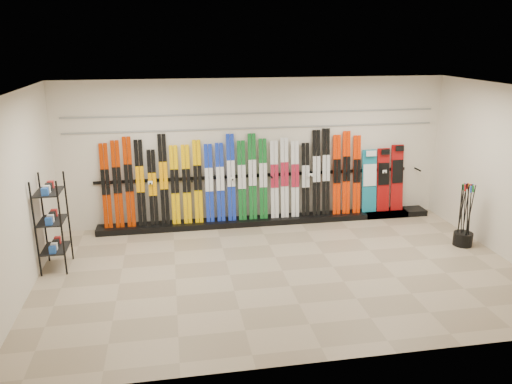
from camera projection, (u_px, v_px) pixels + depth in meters
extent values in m
plane|color=gray|center=(282.00, 271.00, 8.40)|extent=(8.00, 8.00, 0.00)
plane|color=beige|center=(257.00, 152.00, 10.31)|extent=(8.00, 0.00, 8.00)
plane|color=beige|center=(17.00, 199.00, 7.29)|extent=(0.00, 5.00, 5.00)
plane|color=beige|center=(509.00, 174.00, 8.61)|extent=(0.00, 5.00, 5.00)
plane|color=silver|center=(285.00, 90.00, 7.51)|extent=(8.00, 8.00, 0.00)
cube|color=black|center=(269.00, 220.00, 10.56)|extent=(8.00, 0.40, 0.12)
cube|color=#A42600|center=(106.00, 186.00, 9.81)|extent=(0.17, 0.22, 1.68)
cube|color=#A42600|center=(117.00, 184.00, 9.84)|extent=(0.17, 0.23, 1.73)
cube|color=#A42600|center=(129.00, 182.00, 9.87)|extent=(0.17, 0.24, 1.80)
cube|color=black|center=(140.00, 183.00, 9.91)|extent=(0.17, 0.23, 1.73)
cube|color=black|center=(153.00, 188.00, 9.97)|extent=(0.17, 0.21, 1.53)
cube|color=black|center=(164.00, 180.00, 9.98)|extent=(0.17, 0.24, 1.83)
cube|color=#F0B100|center=(175.00, 185.00, 10.03)|extent=(0.17, 0.21, 1.60)
cube|color=#F0B100|center=(187.00, 184.00, 10.07)|extent=(0.17, 0.21, 1.60)
cube|color=#F0B100|center=(198.00, 182.00, 10.10)|extent=(0.17, 0.22, 1.69)
cube|color=#142FAF|center=(209.00, 183.00, 10.15)|extent=(0.17, 0.21, 1.60)
cube|color=#142FAF|center=(220.00, 183.00, 10.19)|extent=(0.17, 0.22, 1.61)
cube|color=#142FAF|center=(231.00, 178.00, 10.21)|extent=(0.17, 0.24, 1.79)
cube|color=#125F22|center=(242.00, 181.00, 10.26)|extent=(0.17, 0.22, 1.64)
cube|color=#125F22|center=(252.00, 177.00, 10.28)|extent=(0.17, 0.24, 1.78)
cube|color=#125F22|center=(263.00, 179.00, 10.33)|extent=(0.17, 0.22, 1.67)
cube|color=silver|center=(274.00, 180.00, 10.37)|extent=(0.17, 0.22, 1.62)
cube|color=silver|center=(285.00, 178.00, 10.40)|extent=(0.17, 0.22, 1.67)
cube|color=silver|center=(295.00, 179.00, 10.45)|extent=(0.17, 0.21, 1.60)
cube|color=black|center=(306.00, 180.00, 10.49)|extent=(0.17, 0.21, 1.55)
cube|color=black|center=(316.00, 173.00, 10.50)|extent=(0.17, 0.24, 1.81)
cube|color=black|center=(326.00, 172.00, 10.54)|extent=(0.17, 0.24, 1.83)
cube|color=red|center=(337.00, 175.00, 10.59)|extent=(0.17, 0.23, 1.69)
cube|color=red|center=(346.00, 173.00, 10.62)|extent=(0.17, 0.23, 1.77)
cube|color=red|center=(357.00, 175.00, 10.67)|extent=(0.17, 0.22, 1.67)
cube|color=#14728C|center=(369.00, 181.00, 10.77)|extent=(0.32, 0.21, 1.35)
cube|color=#990C0C|center=(383.00, 180.00, 10.82)|extent=(0.28, 0.21, 1.37)
cube|color=#990C0C|center=(397.00, 178.00, 10.87)|extent=(0.27, 0.22, 1.43)
cube|color=black|center=(52.00, 223.00, 8.28)|extent=(0.40, 0.60, 1.61)
cylinder|color=black|center=(463.00, 239.00, 9.40)|extent=(0.35, 0.35, 0.25)
cylinder|color=black|center=(464.00, 213.00, 9.33)|extent=(0.16, 0.11, 1.17)
cylinder|color=black|center=(465.00, 214.00, 9.28)|extent=(0.07, 0.12, 1.18)
cylinder|color=black|center=(467.00, 217.00, 9.14)|extent=(0.11, 0.03, 1.18)
cylinder|color=black|center=(460.00, 214.00, 9.28)|extent=(0.08, 0.06, 1.18)
cylinder|color=black|center=(468.00, 215.00, 9.27)|extent=(0.11, 0.07, 1.18)
cylinder|color=black|center=(461.00, 213.00, 9.34)|extent=(0.04, 0.08, 1.18)
cylinder|color=black|center=(461.00, 214.00, 9.32)|extent=(0.08, 0.05, 1.18)
cylinder|color=black|center=(470.00, 216.00, 9.18)|extent=(0.08, 0.04, 1.18)
cylinder|color=black|center=(462.00, 215.00, 9.24)|extent=(0.11, 0.07, 1.18)
cylinder|color=black|center=(469.00, 216.00, 9.19)|extent=(0.14, 0.07, 1.17)
cylinder|color=black|center=(469.00, 215.00, 9.27)|extent=(0.08, 0.04, 1.18)
cube|color=gray|center=(257.00, 128.00, 10.14)|extent=(7.60, 0.02, 0.03)
cube|color=gray|center=(257.00, 113.00, 10.05)|extent=(7.60, 0.02, 0.03)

